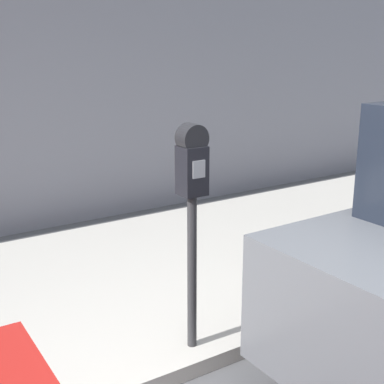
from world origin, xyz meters
TOP-DOWN VIEW (x-y plane):
  - sidewalk at (0.00, 2.20)m, footprint 24.00×2.80m
  - parking_meter at (-0.12, 0.99)m, footprint 0.17×0.15m

SIDE VIEW (x-z plane):
  - sidewalk at x=0.00m, z-range 0.00..0.11m
  - parking_meter at x=-0.12m, z-range 0.43..1.91m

